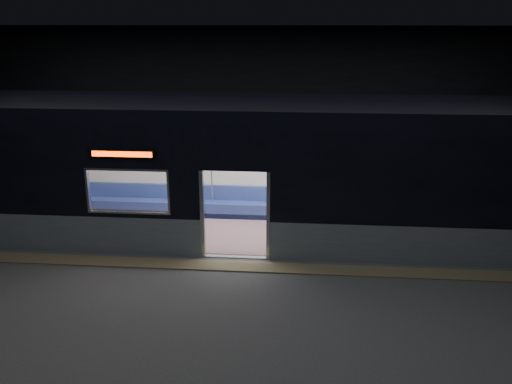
# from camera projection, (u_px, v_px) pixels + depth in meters

# --- Properties ---
(station_floor) EXTENTS (24.00, 14.00, 0.01)m
(station_floor) POSITION_uv_depth(u_px,v_px,m) (229.00, 278.00, 11.35)
(station_floor) COLOR #47494C
(station_floor) RESTS_ON ground
(station_envelope) EXTENTS (24.00, 14.00, 5.00)m
(station_envelope) POSITION_uv_depth(u_px,v_px,m) (227.00, 103.00, 10.23)
(station_envelope) COLOR black
(station_envelope) RESTS_ON station_floor
(tactile_strip) EXTENTS (22.80, 0.50, 0.03)m
(tactile_strip) POSITION_uv_depth(u_px,v_px,m) (233.00, 266.00, 11.86)
(tactile_strip) COLOR #8C7F59
(tactile_strip) RESTS_ON station_floor
(metro_car) EXTENTS (18.00, 3.04, 3.35)m
(metro_car) POSITION_uv_depth(u_px,v_px,m) (242.00, 163.00, 13.20)
(metro_car) COLOR gray
(metro_car) RESTS_ON station_floor
(passenger) EXTENTS (0.49, 0.80, 1.49)m
(passenger) POSITION_uv_depth(u_px,v_px,m) (349.00, 192.00, 14.23)
(passenger) COLOR black
(passenger) RESTS_ON metro_car
(handbag) EXTENTS (0.33, 0.28, 0.16)m
(handbag) POSITION_uv_depth(u_px,v_px,m) (348.00, 200.00, 14.03)
(handbag) COLOR black
(handbag) RESTS_ON passenger
(transit_map) EXTENTS (1.03, 0.03, 0.67)m
(transit_map) POSITION_uv_depth(u_px,v_px,m) (391.00, 166.00, 14.24)
(transit_map) COLOR white
(transit_map) RESTS_ON metro_car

